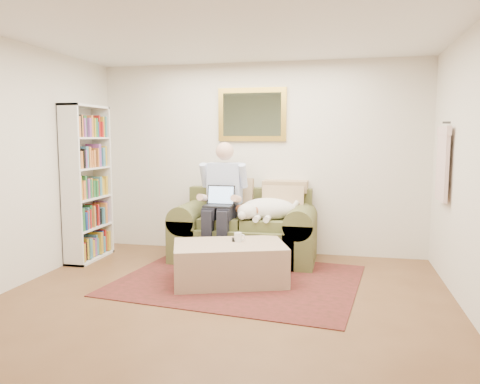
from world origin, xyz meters
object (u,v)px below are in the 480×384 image
(coffee_mug, at_px, (238,237))
(ottoman, at_px, (229,263))
(sleeping_dog, at_px, (269,209))
(laptop, at_px, (220,201))
(bookshelf, at_px, (87,183))
(sofa, at_px, (245,236))
(seated_man, at_px, (221,203))

(coffee_mug, bearing_deg, ottoman, -121.18)
(sleeping_dog, bearing_deg, coffee_mug, -105.89)
(laptop, distance_m, bookshelf, 1.75)
(sofa, bearing_deg, ottoman, -87.99)
(coffee_mug, bearing_deg, sofa, 96.89)
(seated_man, bearing_deg, bookshelf, -172.09)
(bookshelf, bearing_deg, coffee_mug, -12.38)
(coffee_mug, distance_m, bookshelf, 2.22)
(laptop, relative_size, ottoman, 0.29)
(sofa, distance_m, sleeping_dog, 0.51)
(seated_man, bearing_deg, ottoman, -69.42)
(sofa, xyz_separation_m, coffee_mug, (0.11, -0.87, 0.17))
(sofa, bearing_deg, seated_man, -148.55)
(seated_man, xyz_separation_m, sleeping_dog, (0.60, 0.07, -0.07))
(bookshelf, bearing_deg, seated_man, 7.91)
(sofa, distance_m, coffee_mug, 0.89)
(sleeping_dog, bearing_deg, sofa, 164.26)
(seated_man, relative_size, ottoman, 1.28)
(sofa, relative_size, bookshelf, 0.91)
(sofa, relative_size, coffee_mug, 18.19)
(sofa, bearing_deg, bookshelf, -168.51)
(sofa, distance_m, seated_man, 0.55)
(laptop, xyz_separation_m, bookshelf, (-1.73, -0.17, 0.20))
(laptop, height_order, coffee_mug, laptop)
(ottoman, xyz_separation_m, bookshelf, (-2.04, 0.58, 0.78))
(sofa, height_order, laptop, laptop)
(sofa, height_order, bookshelf, bookshelf)
(laptop, xyz_separation_m, coffee_mug, (0.38, -0.63, -0.32))
(sofa, bearing_deg, laptop, -138.98)
(seated_man, distance_m, ottoman, 1.03)
(laptop, bearing_deg, seated_man, 90.00)
(sofa, relative_size, sleeping_dog, 2.43)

